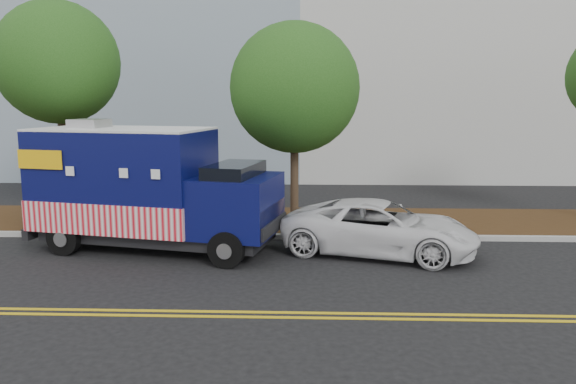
{
  "coord_description": "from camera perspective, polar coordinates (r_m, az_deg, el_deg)",
  "views": [
    {
      "loc": [
        2.4,
        -14.95,
        4.21
      ],
      "look_at": [
        1.85,
        0.6,
        1.56
      ],
      "focal_mm": 35.0,
      "sensor_mm": 36.0,
      "label": 1
    }
  ],
  "objects": [
    {
      "name": "mulch_strip",
      "position": [
        19.06,
        -5.24,
        -2.92
      ],
      "size": [
        120.0,
        4.0,
        0.15
      ],
      "primitive_type": "cube",
      "color": "#33200E",
      "rests_on": "ground"
    },
    {
      "name": "white_car",
      "position": [
        15.37,
        9.33,
        -3.6
      ],
      "size": [
        5.67,
        3.8,
        1.45
      ],
      "primitive_type": "imported",
      "rotation": [
        0.0,
        0.0,
        1.28
      ],
      "color": "white",
      "rests_on": "ground"
    },
    {
      "name": "tree_b",
      "position": [
        17.64,
        0.68,
        10.5
      ],
      "size": [
        4.04,
        4.04,
        6.5
      ],
      "color": "#38281C",
      "rests_on": "ground"
    },
    {
      "name": "tree_a",
      "position": [
        20.55,
        -22.38,
        12.04
      ],
      "size": [
        4.06,
        4.06,
        7.36
      ],
      "color": "#38281C",
      "rests_on": "ground"
    },
    {
      "name": "sign_post",
      "position": [
        17.53,
        -9.58,
        -0.37
      ],
      "size": [
        0.06,
        0.06,
        2.4
      ],
      "primitive_type": "cube",
      "color": "#473828",
      "rests_on": "ground"
    },
    {
      "name": "centerline_far",
      "position": [
        11.34,
        -10.58,
        -12.28
      ],
      "size": [
        120.0,
        0.1,
        0.01
      ],
      "primitive_type": "cube",
      "color": "gold",
      "rests_on": "ground"
    },
    {
      "name": "food_truck",
      "position": [
        16.01,
        -14.39,
        0.06
      ],
      "size": [
        7.19,
        3.87,
        3.6
      ],
      "rotation": [
        0.0,
        0.0,
        -0.22
      ],
      "color": "black",
      "rests_on": "ground"
    },
    {
      "name": "ground",
      "position": [
        15.72,
        -6.85,
        -5.96
      ],
      "size": [
        120.0,
        120.0,
        0.0
      ],
      "primitive_type": "plane",
      "color": "black",
      "rests_on": "ground"
    },
    {
      "name": "centerline_near",
      "position": [
        11.57,
        -10.3,
        -11.83
      ],
      "size": [
        120.0,
        0.1,
        0.01
      ],
      "primitive_type": "cube",
      "color": "gold",
      "rests_on": "ground"
    },
    {
      "name": "curb",
      "position": [
        17.04,
        -6.13,
        -4.45
      ],
      "size": [
        120.0,
        0.18,
        0.15
      ],
      "primitive_type": "cube",
      "color": "#9E9E99",
      "rests_on": "ground"
    }
  ]
}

